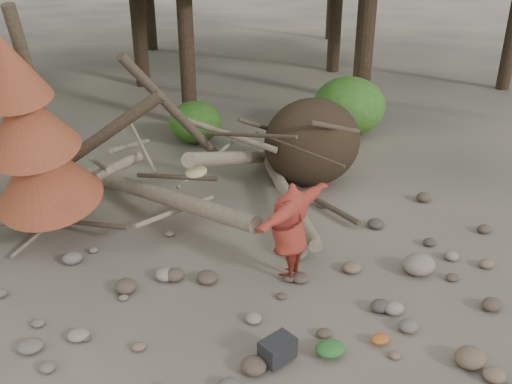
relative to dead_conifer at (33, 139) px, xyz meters
name	(u,v)px	position (x,y,z in m)	size (l,w,h in m)	color
ground	(275,317)	(3.12, -3.37, -2.11)	(120.00, 120.00, 0.00)	#514C44
deadfall_pile	(289,148)	(5.13, 0.87, -1.16)	(8.55, 5.24, 3.30)	#332619
dead_conifer	(33,139)	(0.00, 0.00, 0.00)	(2.06, 2.16, 4.35)	#4C3F30
bush_mid	(195,122)	(3.92, 4.43, -1.55)	(1.40, 1.40, 1.12)	#32681E
bush_right	(349,106)	(8.12, 3.63, -1.31)	(2.00, 2.00, 1.60)	#3E7B26
frisbee_thrower	(290,230)	(3.71, -2.48, -1.18)	(2.83, 1.65, 2.40)	maroon
backpack	(277,353)	(2.78, -4.29, -1.95)	(0.47, 0.31, 0.31)	black
cloth_green	(330,351)	(3.51, -4.43, -2.03)	(0.43, 0.36, 0.16)	#2A6428
cloth_orange	(380,342)	(4.29, -4.46, -2.06)	(0.27, 0.22, 0.10)	#B1551E
boulder_front_right	(471,357)	(5.21, -5.24, -1.98)	(0.43, 0.39, 0.26)	brown
boulder_mid_right	(419,265)	(5.87, -3.10, -1.94)	(0.56, 0.51, 0.34)	gray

